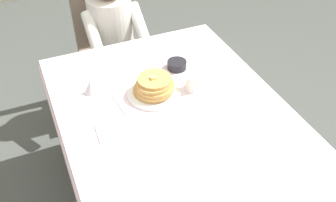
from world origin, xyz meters
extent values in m
cube|color=silver|center=(0.00, 0.00, 0.72)|extent=(1.10, 1.50, 0.04)
cube|color=silver|center=(0.00, 0.76, 0.61)|extent=(1.10, 0.01, 0.18)
cube|color=silver|center=(-0.56, 0.00, 0.61)|extent=(0.01, 1.50, 0.18)
cube|color=silver|center=(0.56, 0.00, 0.61)|extent=(0.01, 1.50, 0.18)
cylinder|color=brown|center=(-0.47, 0.67, 0.35)|extent=(0.07, 0.07, 0.70)
cylinder|color=brown|center=(0.47, 0.67, 0.35)|extent=(0.07, 0.07, 0.70)
cube|color=#7A6B5B|center=(-0.02, 1.07, 0.42)|extent=(0.44, 0.44, 0.05)
cube|color=#7A6B5B|center=(-0.02, 1.27, 0.69)|extent=(0.44, 0.06, 0.48)
cylinder|color=#2D2319|center=(0.16, 0.89, 0.20)|extent=(0.04, 0.04, 0.40)
cylinder|color=#2D2319|center=(-0.20, 0.89, 0.20)|extent=(0.04, 0.04, 0.40)
cylinder|color=#2D2319|center=(0.16, 1.25, 0.20)|extent=(0.04, 0.04, 0.40)
cylinder|color=#2D2319|center=(-0.20, 1.25, 0.20)|extent=(0.04, 0.04, 0.40)
cylinder|color=silver|center=(-0.02, 1.05, 0.68)|extent=(0.30, 0.30, 0.46)
cylinder|color=silver|center=(0.14, 0.91, 0.75)|extent=(0.08, 0.29, 0.23)
cylinder|color=silver|center=(-0.18, 0.91, 0.75)|extent=(0.08, 0.29, 0.23)
cylinder|color=#383D51|center=(0.06, 0.87, 0.23)|extent=(0.10, 0.10, 0.45)
cylinder|color=#383D51|center=(-0.10, 0.87, 0.23)|extent=(0.10, 0.10, 0.45)
cylinder|color=white|center=(-0.05, 0.19, 0.75)|extent=(0.28, 0.28, 0.02)
cylinder|color=tan|center=(-0.05, 0.20, 0.76)|extent=(0.21, 0.21, 0.01)
cylinder|color=tan|center=(-0.05, 0.19, 0.78)|extent=(0.20, 0.20, 0.01)
cylinder|color=tan|center=(-0.04, 0.19, 0.80)|extent=(0.20, 0.20, 0.02)
cylinder|color=tan|center=(-0.05, 0.19, 0.81)|extent=(0.17, 0.17, 0.02)
cylinder|color=tan|center=(-0.04, 0.20, 0.83)|extent=(0.17, 0.17, 0.02)
cube|color=#F4E072|center=(-0.05, 0.19, 0.85)|extent=(0.03, 0.03, 0.01)
cylinder|color=white|center=(0.16, 0.15, 0.78)|extent=(0.08, 0.08, 0.08)
torus|color=white|center=(0.21, 0.15, 0.79)|extent=(0.05, 0.01, 0.05)
cylinder|color=black|center=(0.16, 0.36, 0.76)|extent=(0.11, 0.11, 0.04)
cone|color=silver|center=(-0.34, 0.34, 0.78)|extent=(0.08, 0.08, 0.07)
cube|color=silver|center=(-0.24, 0.17, 0.74)|extent=(0.03, 0.18, 0.00)
cube|color=silver|center=(0.14, 0.17, 0.74)|extent=(0.03, 0.20, 0.00)
cube|color=silver|center=(-0.08, -0.16, 0.74)|extent=(0.15, 0.02, 0.00)
cube|color=white|center=(-0.31, 0.01, 0.74)|extent=(0.18, 0.13, 0.01)
camera|label=1|loc=(-0.58, -1.25, 1.99)|focal=40.59mm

